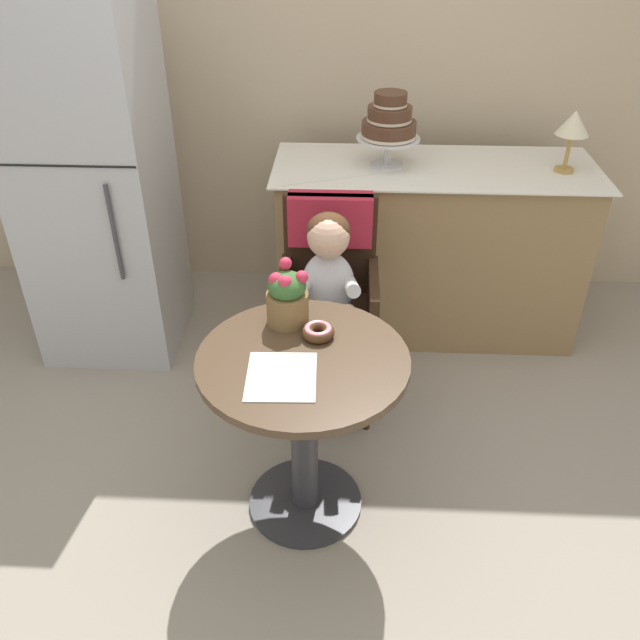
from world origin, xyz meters
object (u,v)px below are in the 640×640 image
tiered_cake_stand (389,123)px  cafe_table (304,405)px  donut_front (318,331)px  wicker_chair (329,272)px  table_lamp (573,125)px  flower_vase (287,297)px  seated_child (328,282)px  refrigerator (95,186)px

tiered_cake_stand → cafe_table: bearing=-103.6°
donut_front → tiered_cake_stand: 1.26m
wicker_chair → tiered_cake_stand: tiered_cake_stand is taller
table_lamp → flower_vase: bearing=-138.9°
donut_front → tiered_cake_stand: bearing=77.1°
wicker_chair → tiered_cake_stand: size_ratio=2.77×
donut_front → table_lamp: bearing=46.2°
donut_front → flower_vase: flower_vase is taller
seated_child → table_lamp: table_lamp is taller
tiered_cake_stand → refrigerator: refrigerator is taller
flower_vase → table_lamp: (1.21, 1.06, 0.29)m
seated_child → table_lamp: bearing=33.1°
wicker_chair → donut_front: bearing=-87.2°
table_lamp → refrigerator: size_ratio=0.17×
table_lamp → refrigerator: bearing=-175.6°
donut_front → table_lamp: size_ratio=0.40×
refrigerator → table_lamp: bearing=4.4°
wicker_chair → refrigerator: size_ratio=0.56×
tiered_cake_stand → table_lamp: size_ratio=1.21×
cafe_table → refrigerator: bearing=133.7°
cafe_table → tiered_cake_stand: bearing=76.4°
wicker_chair → seated_child: seated_child is taller
cafe_table → tiered_cake_stand: size_ratio=2.09×
cafe_table → donut_front: donut_front is taller
wicker_chair → tiered_cake_stand: (0.25, 0.58, 0.46)m
flower_vase → refrigerator: 1.33m
cafe_table → table_lamp: table_lamp is taller
cafe_table → wicker_chair: size_ratio=0.75×
wicker_chair → refrigerator: bearing=165.5°
cafe_table → refrigerator: (-1.05, 1.10, 0.34)m
wicker_chair → flower_vase: (-0.13, -0.51, 0.18)m
seated_child → table_lamp: size_ratio=2.55×
wicker_chair → donut_front: size_ratio=8.30×
tiered_cake_stand → refrigerator: bearing=-171.7°
donut_front → table_lamp: table_lamp is taller
tiered_cake_stand → refrigerator: 1.40m
table_lamp → refrigerator: (-2.19, -0.17, -0.27)m
flower_vase → donut_front: bearing=-38.0°
refrigerator → wicker_chair: bearing=-19.0°
flower_vase → refrigerator: bearing=137.7°
flower_vase → refrigerator: size_ratio=0.14×
seated_child → flower_vase: (-0.13, -0.35, 0.15)m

